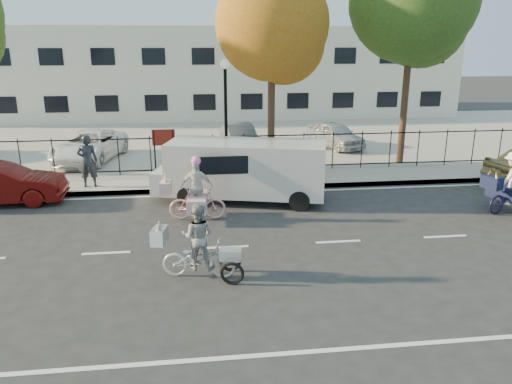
{
  "coord_description": "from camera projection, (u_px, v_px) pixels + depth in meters",
  "views": [
    {
      "loc": [
        -0.68,
        -11.91,
        5.11
      ],
      "look_at": [
        0.95,
        1.2,
        1.1
      ],
      "focal_mm": 35.0,
      "sensor_mm": 36.0,
      "label": 1
    }
  ],
  "objects": [
    {
      "name": "iron_fence",
      "position": [
        213.0,
        153.0,
        19.45
      ],
      "size": [
        58.0,
        0.06,
        1.5
      ],
      "primitive_type": null,
      "color": "black",
      "rests_on": "sidewalk"
    },
    {
      "name": "ground",
      "position": [
        225.0,
        247.0,
        12.87
      ],
      "size": [
        120.0,
        120.0,
        0.0
      ],
      "primitive_type": "plane",
      "color": "#333334"
    },
    {
      "name": "unicorn_bike",
      "position": [
        196.0,
        197.0,
        14.69
      ],
      "size": [
        1.93,
        1.35,
        1.93
      ],
      "rotation": [
        0.0,
        0.0,
        1.49
      ],
      "color": "#D8A4A7",
      "rests_on": "ground"
    },
    {
      "name": "building",
      "position": [
        202.0,
        71.0,
        35.74
      ],
      "size": [
        34.0,
        10.0,
        6.0
      ],
      "primitive_type": "cube",
      "color": "silver",
      "rests_on": "ground"
    },
    {
      "name": "lamppost",
      "position": [
        226.0,
        97.0,
        18.48
      ],
      "size": [
        0.36,
        0.36,
        4.33
      ],
      "color": "black",
      "rests_on": "sidewalk"
    },
    {
      "name": "lot_car_c",
      "position": [
        240.0,
        137.0,
        23.52
      ],
      "size": [
        1.74,
        3.8,
        1.21
      ],
      "primitive_type": "imported",
      "rotation": [
        0.0,
        0.0,
        0.13
      ],
      "color": "#4B4E52",
      "rests_on": "parking_lot"
    },
    {
      "name": "curb",
      "position": [
        216.0,
        189.0,
        17.65
      ],
      "size": [
        60.0,
        0.1,
        0.15
      ],
      "primitive_type": "cube",
      "color": "#A8A399",
      "rests_on": "ground"
    },
    {
      "name": "tree_mid",
      "position": [
        275.0,
        30.0,
        18.83
      ],
      "size": [
        4.3,
        4.3,
        7.88
      ],
      "color": "#442D1D",
      "rests_on": "ground"
    },
    {
      "name": "street_sign",
      "position": [
        164.0,
        144.0,
        18.7
      ],
      "size": [
        0.85,
        0.06,
        1.8
      ],
      "color": "black",
      "rests_on": "sidewalk"
    },
    {
      "name": "bull_bike",
      "position": [
        511.0,
        188.0,
        15.38
      ],
      "size": [
        2.11,
        1.5,
        1.91
      ],
      "rotation": [
        0.0,
        0.0,
        1.94
      ],
      "color": "#140F33",
      "rests_on": "ground"
    },
    {
      "name": "zebra_trike",
      "position": [
        199.0,
        249.0,
        11.09
      ],
      "size": [
        2.02,
        1.04,
        1.73
      ],
      "rotation": [
        0.0,
        0.0,
        1.37
      ],
      "color": "silver",
      "rests_on": "ground"
    },
    {
      "name": "sidewalk",
      "position": [
        215.0,
        181.0,
        18.64
      ],
      "size": [
        60.0,
        2.2,
        0.15
      ],
      "primitive_type": "cube",
      "color": "#A8A399",
      "rests_on": "ground"
    },
    {
      "name": "pedestrian",
      "position": [
        88.0,
        161.0,
        17.45
      ],
      "size": [
        0.74,
        0.54,
        1.87
      ],
      "primitive_type": "imported",
      "rotation": [
        0.0,
        0.0,
        3.29
      ],
      "color": "black",
      "rests_on": "sidewalk"
    },
    {
      "name": "lot_car_d",
      "position": [
        335.0,
        135.0,
        24.1
      ],
      "size": [
        2.52,
        3.85,
        1.22
      ],
      "primitive_type": "imported",
      "rotation": [
        0.0,
        0.0,
        0.33
      ],
      "color": "#B2B6BA",
      "rests_on": "parking_lot"
    },
    {
      "name": "parking_lot",
      "position": [
        208.0,
        137.0,
        27.09
      ],
      "size": [
        60.0,
        15.6,
        0.15
      ],
      "primitive_type": "cube",
      "color": "#A8A399",
      "rests_on": "ground"
    },
    {
      "name": "lot_car_b",
      "position": [
        90.0,
        146.0,
        21.4
      ],
      "size": [
        3.0,
        4.91,
        1.27
      ],
      "primitive_type": "imported",
      "rotation": [
        0.0,
        0.0,
        -0.21
      ],
      "color": "white",
      "rests_on": "parking_lot"
    },
    {
      "name": "road_markings",
      "position": [
        225.0,
        247.0,
        12.87
      ],
      "size": [
        60.0,
        9.52,
        0.01
      ],
      "primitive_type": null,
      "color": "silver",
      "rests_on": "ground"
    },
    {
      "name": "tree_east",
      "position": [
        416.0,
        5.0,
        19.48
      ],
      "size": [
        5.02,
        5.02,
        9.21
      ],
      "color": "#442D1D",
      "rests_on": "ground"
    },
    {
      "name": "white_van",
      "position": [
        243.0,
        169.0,
        16.34
      ],
      "size": [
        5.93,
        3.09,
        1.98
      ],
      "rotation": [
        0.0,
        0.0,
        -0.25
      ],
      "color": "silver",
      "rests_on": "ground"
    }
  ]
}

